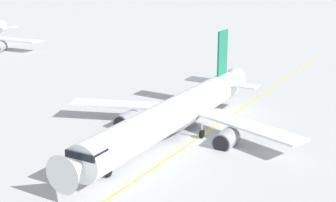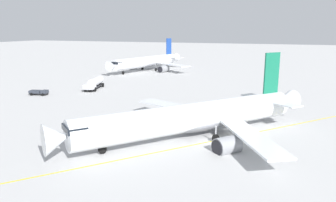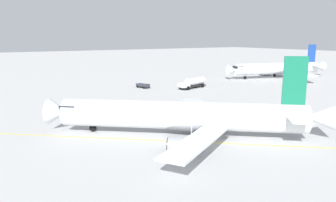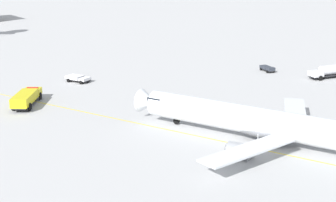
% 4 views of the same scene
% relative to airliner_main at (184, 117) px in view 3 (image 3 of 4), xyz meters
% --- Properties ---
extents(ground_plane, '(600.00, 600.00, 0.00)m').
position_rel_airliner_main_xyz_m(ground_plane, '(1.19, 2.47, -2.79)').
color(ground_plane, '#B2B2B2').
extents(airliner_main, '(34.39, 30.03, 12.15)m').
position_rel_airliner_main_xyz_m(airliner_main, '(0.00, 0.00, 0.00)').
color(airliner_main, silver).
rests_on(airliner_main, ground_plane).
extents(airliner_secondary, '(38.15, 35.16, 11.67)m').
position_rel_airliner_main_xyz_m(airliner_secondary, '(-67.37, -37.50, 0.35)').
color(airliner_secondary, white).
rests_on(airliner_secondary, ground_plane).
extents(fuel_tanker_truck, '(10.07, 4.83, 2.87)m').
position_rel_airliner_main_xyz_m(fuel_tanker_truck, '(-28.14, -35.11, -1.21)').
color(fuel_tanker_truck, '#232326').
rests_on(fuel_tanker_truck, ground_plane).
extents(baggage_truck_truck, '(2.69, 4.55, 1.22)m').
position_rel_airliner_main_xyz_m(baggage_truck_truck, '(-16.39, -43.09, -2.07)').
color(baggage_truck_truck, '#232326').
rests_on(baggage_truck_truck, ground_plane).
extents(taxiway_centreline, '(94.81, 81.41, 0.01)m').
position_rel_airliner_main_xyz_m(taxiway_centreline, '(0.63, 3.53, -2.78)').
color(taxiway_centreline, yellow).
rests_on(taxiway_centreline, ground_plane).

